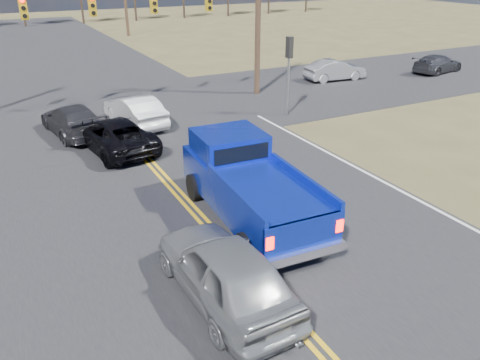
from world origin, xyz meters
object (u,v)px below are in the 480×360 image
cross_car_east_near (335,70)px  cross_car_east_far (438,64)px  pickup_truck (248,184)px  silver_suv (225,270)px  white_car_queue (135,111)px  dgrey_car_queue (73,120)px  black_suv (115,135)px

cross_car_east_near → cross_car_east_far: bearing=-94.7°
pickup_truck → silver_suv: 3.92m
cross_car_east_near → cross_car_east_far: 8.13m
white_car_queue → cross_car_east_near: size_ratio=1.07×
pickup_truck → white_car_queue: (-0.45, 10.40, -0.40)m
white_car_queue → dgrey_car_queue: size_ratio=0.94×
cross_car_east_near → dgrey_car_queue: bearing=106.1°
pickup_truck → cross_car_east_near: (14.01, 13.60, -0.44)m
silver_suv → cross_car_east_near: silver_suv is taller
silver_suv → cross_car_east_far: size_ratio=1.07×
silver_suv → black_suv: (0.18, 10.71, -0.11)m
white_car_queue → cross_car_east_far: size_ratio=1.02×
silver_suv → black_suv: bearing=-92.7°
silver_suv → cross_car_east_near: bearing=-136.0°
silver_suv → cross_car_east_near: (16.33, 16.74, -0.11)m
white_car_queue → dgrey_car_queue: 2.86m
black_suv → cross_car_east_far: (24.15, 4.58, -0.05)m
black_suv → pickup_truck: bearing=97.8°
black_suv → dgrey_car_queue: 3.07m
black_suv → cross_car_east_near: size_ratio=1.18×
black_suv → cross_car_east_near: cross_car_east_near is taller
pickup_truck → white_car_queue: 10.42m
pickup_truck → silver_suv: (-2.31, -3.14, -0.34)m
pickup_truck → silver_suv: bearing=-123.1°
cross_car_east_near → cross_car_east_far: size_ratio=0.95×
cross_car_east_far → black_suv: bearing=90.8°
black_suv → cross_car_east_near: (16.15, 6.03, 0.00)m
white_car_queue → silver_suv: bearing=74.9°
white_car_queue → cross_car_east_near: (14.47, 3.20, -0.05)m
silver_suv → cross_car_east_far: 28.74m
pickup_truck → white_car_queue: size_ratio=1.43×
pickup_truck → silver_suv: pickup_truck is taller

